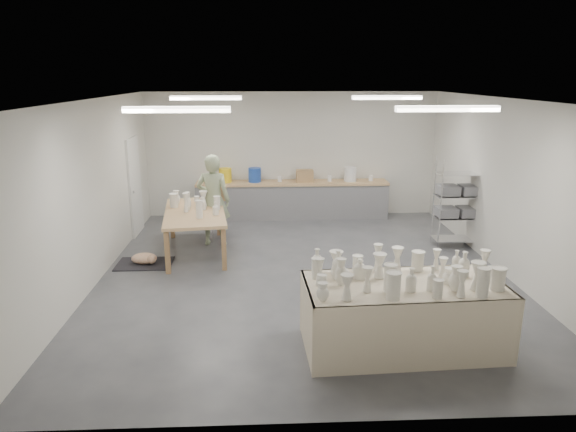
{
  "coord_description": "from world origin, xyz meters",
  "views": [
    {
      "loc": [
        -0.66,
        -8.4,
        3.38
      ],
      "look_at": [
        -0.27,
        0.03,
        1.05
      ],
      "focal_mm": 32.0,
      "sensor_mm": 36.0,
      "label": 1
    }
  ],
  "objects_px": {
    "potter": "(213,200)",
    "red_stool": "(216,226)",
    "work_table": "(197,209)",
    "drying_table": "(403,313)"
  },
  "relations": [
    {
      "from": "potter",
      "to": "red_stool",
      "type": "distance_m",
      "value": 0.68
    },
    {
      "from": "work_table",
      "to": "red_stool",
      "type": "xyz_separation_m",
      "value": [
        0.29,
        0.61,
        -0.53
      ]
    },
    {
      "from": "potter",
      "to": "red_stool",
      "type": "xyz_separation_m",
      "value": [
        -0.0,
        0.27,
        -0.62
      ]
    },
    {
      "from": "work_table",
      "to": "red_stool",
      "type": "height_order",
      "value": "work_table"
    },
    {
      "from": "potter",
      "to": "red_stool",
      "type": "relative_size",
      "value": 4.76
    },
    {
      "from": "potter",
      "to": "work_table",
      "type": "bearing_deg",
      "value": 57.58
    },
    {
      "from": "red_stool",
      "to": "drying_table",
      "type": "bearing_deg",
      "value": -58.71
    },
    {
      "from": "potter",
      "to": "drying_table",
      "type": "bearing_deg",
      "value": 130.74
    },
    {
      "from": "potter",
      "to": "red_stool",
      "type": "bearing_deg",
      "value": -82.13
    },
    {
      "from": "work_table",
      "to": "potter",
      "type": "distance_m",
      "value": 0.46
    }
  ]
}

